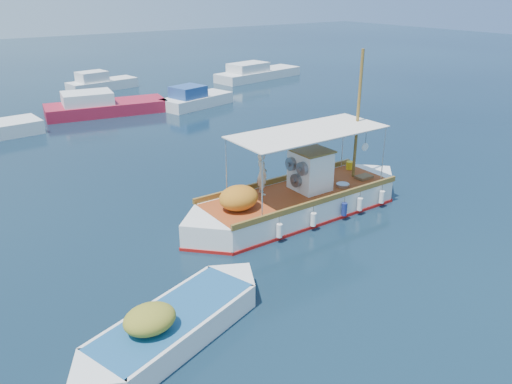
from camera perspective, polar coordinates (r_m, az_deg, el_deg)
ground at (r=19.34m, az=3.69°, el=-2.79°), size 160.00×160.00×0.00m
fishing_caique at (r=19.33m, az=4.78°, el=-1.05°), size 10.28×2.94×6.27m
dinghy at (r=13.16m, az=-9.44°, el=-15.00°), size 5.86×3.10×1.51m
bg_boat_n at (r=36.36m, az=-17.11°, el=9.27°), size 8.35×4.01×1.80m
bg_boat_ne at (r=37.22m, az=-6.98°, el=10.38°), size 5.79×3.51×1.80m
bg_boat_e at (r=48.34m, az=0.04°, el=13.36°), size 9.31×4.15×1.80m
bg_boat_far_n at (r=45.18m, az=-17.35°, el=11.71°), size 5.97×2.87×1.80m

